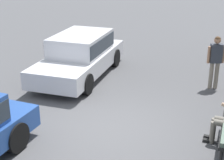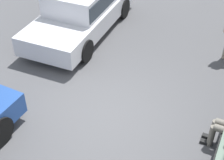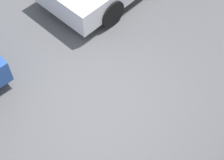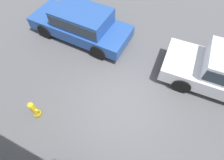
# 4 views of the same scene
# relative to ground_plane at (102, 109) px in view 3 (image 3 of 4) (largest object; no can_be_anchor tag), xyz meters

# --- Properties ---
(ground_plane) EXTENTS (60.00, 60.00, 0.00)m
(ground_plane) POSITION_rel_ground_plane_xyz_m (0.00, 0.00, 0.00)
(ground_plane) COLOR #4C4C4F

